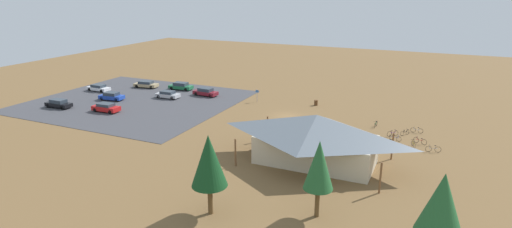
{
  "coord_description": "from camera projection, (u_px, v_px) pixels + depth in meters",
  "views": [
    {
      "loc": [
        -20.87,
        57.7,
        18.97
      ],
      "look_at": [
        3.23,
        4.52,
        1.2
      ],
      "focal_mm": 29.1,
      "sensor_mm": 36.0,
      "label": 1
    }
  ],
  "objects": [
    {
      "name": "car_green_far_end",
      "position": [
        181.0,
        86.0,
        80.44
      ],
      "size": [
        4.75,
        2.21,
        1.42
      ],
      "color": "#1E6B3D",
      "rests_on": "parking_lot_asphalt"
    },
    {
      "name": "bicycle_black_back_row",
      "position": [
        405.0,
        133.0,
        55.74
      ],
      "size": [
        1.0,
        1.36,
        0.78
      ],
      "color": "black",
      "rests_on": "ground"
    },
    {
      "name": "car_white_near_entry",
      "position": [
        98.0,
        88.0,
        79.33
      ],
      "size": [
        4.69,
        1.89,
        1.27
      ],
      "color": "white",
      "rests_on": "parking_lot_asphalt"
    },
    {
      "name": "bicycle_green_edge_south",
      "position": [
        376.0,
        124.0,
        59.04
      ],
      "size": [
        0.48,
        1.72,
        0.89
      ],
      "color": "black",
      "rests_on": "ground"
    },
    {
      "name": "bicycle_purple_mid_cluster",
      "position": [
        393.0,
        133.0,
        55.31
      ],
      "size": [
        1.33,
        1.13,
        0.87
      ],
      "color": "black",
      "rests_on": "ground"
    },
    {
      "name": "bicycle_silver_yard_center",
      "position": [
        433.0,
        149.0,
        49.91
      ],
      "size": [
        1.79,
        0.55,
        0.87
      ],
      "color": "black",
      "rests_on": "ground"
    },
    {
      "name": "pine_mideast",
      "position": [
        209.0,
        161.0,
        35.0
      ],
      "size": [
        3.13,
        3.13,
        7.33
      ],
      "color": "brown",
      "rests_on": "ground"
    },
    {
      "name": "visitor_near_lot",
      "position": [
        285.0,
        127.0,
        56.09
      ],
      "size": [
        0.4,
        0.38,
        1.76
      ],
      "color": "#2D3347",
      "rests_on": "ground"
    },
    {
      "name": "bicycle_yellow_near_sign",
      "position": [
        413.0,
        144.0,
        51.5
      ],
      "size": [
        0.63,
        1.6,
        0.87
      ],
      "color": "black",
      "rests_on": "ground"
    },
    {
      "name": "ground",
      "position": [
        287.0,
        116.0,
        64.04
      ],
      "size": [
        160.0,
        160.0,
        0.0
      ],
      "primitive_type": "plane",
      "color": "brown",
      "rests_on": "ground"
    },
    {
      "name": "bicycle_orange_yard_left",
      "position": [
        390.0,
        143.0,
        51.98
      ],
      "size": [
        0.48,
        1.66,
        0.86
      ],
      "color": "black",
      "rests_on": "ground"
    },
    {
      "name": "car_tan_end_stall",
      "position": [
        146.0,
        84.0,
        82.14
      ],
      "size": [
        4.94,
        2.48,
        1.29
      ],
      "color": "tan",
      "rests_on": "parking_lot_asphalt"
    },
    {
      "name": "car_blue_front_row",
      "position": [
        112.0,
        96.0,
        72.96
      ],
      "size": [
        4.49,
        2.32,
        1.4
      ],
      "color": "#1E42B2",
      "rests_on": "parking_lot_asphalt"
    },
    {
      "name": "parking_lot_asphalt",
      "position": [
        136.0,
        101.0,
        72.52
      ],
      "size": [
        33.9,
        30.73,
        0.05
      ],
      "primitive_type": "cube",
      "color": "#424247",
      "rests_on": "ground"
    },
    {
      "name": "bike_pavilion",
      "position": [
        316.0,
        135.0,
        46.12
      ],
      "size": [
        16.01,
        9.56,
        5.65
      ],
      "color": "beige",
      "rests_on": "ground"
    },
    {
      "name": "lot_sign",
      "position": [
        257.0,
        94.0,
        71.67
      ],
      "size": [
        0.56,
        0.08,
        2.2
      ],
      "color": "#99999E",
      "rests_on": "ground"
    },
    {
      "name": "bicycle_white_edge_north",
      "position": [
        417.0,
        130.0,
        56.6
      ],
      "size": [
        1.63,
        0.48,
        0.81
      ],
      "color": "black",
      "rests_on": "ground"
    },
    {
      "name": "pine_far_east",
      "position": [
        442.0,
        204.0,
        28.41
      ],
      "size": [
        3.27,
        3.27,
        7.09
      ],
      "color": "brown",
      "rests_on": "ground"
    },
    {
      "name": "trash_bin",
      "position": [
        316.0,
        103.0,
        69.84
      ],
      "size": [
        0.6,
        0.6,
        0.9
      ],
      "primitive_type": "cylinder",
      "color": "brown",
      "rests_on": "ground"
    },
    {
      "name": "car_red_back_corner",
      "position": [
        106.0,
        107.0,
        66.03
      ],
      "size": [
        4.54,
        1.96,
        1.38
      ],
      "color": "red",
      "rests_on": "parking_lot_asphalt"
    },
    {
      "name": "car_black_by_curb",
      "position": [
        59.0,
        103.0,
        68.31
      ],
      "size": [
        4.57,
        1.83,
        1.4
      ],
      "color": "black",
      "rests_on": "parking_lot_asphalt"
    },
    {
      "name": "bicycle_blue_lone_east",
      "position": [
        395.0,
        138.0,
        53.7
      ],
      "size": [
        1.62,
        0.63,
        0.83
      ],
      "color": "black",
      "rests_on": "ground"
    },
    {
      "name": "car_silver_aisle_side",
      "position": [
        168.0,
        94.0,
        74.26
      ],
      "size": [
        4.33,
        1.99,
        1.3
      ],
      "color": "#BCBCC1",
      "rests_on": "parking_lot_asphalt"
    },
    {
      "name": "pine_far_west",
      "position": [
        319.0,
        166.0,
        34.6
      ],
      "size": [
        2.56,
        2.56,
        6.99
      ],
      "color": "brown",
      "rests_on": "ground"
    },
    {
      "name": "car_maroon_inner_stall",
      "position": [
        205.0,
        92.0,
        75.87
      ],
      "size": [
        4.77,
        2.15,
        1.44
      ],
      "color": "maroon",
      "rests_on": "parking_lot_asphalt"
    },
    {
      "name": "bicycle_red_front_row",
      "position": [
        420.0,
        141.0,
        52.6
      ],
      "size": [
        1.66,
        0.81,
        0.87
      ],
      "color": "black",
      "rests_on": "ground"
    }
  ]
}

